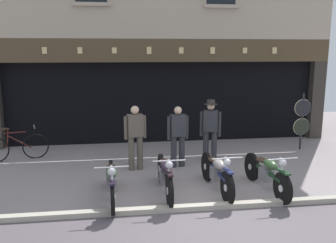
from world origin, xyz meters
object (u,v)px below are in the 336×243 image
at_px(salesman_right, 210,128).
at_px(motorcycle_left, 112,181).
at_px(motorcycle_center_left, 165,175).
at_px(advert_board_near, 106,87).
at_px(advert_board_far, 69,89).
at_px(motorcycle_center, 217,172).
at_px(shopkeeper_center, 178,134).
at_px(salesman_left, 135,135).
at_px(leaning_bicycle, 15,147).
at_px(motorcycle_center_right, 267,172).
at_px(tyre_sign_pole, 302,118).

bearing_deg(salesman_right, motorcycle_left, 55.54).
xyz_separation_m(motorcycle_center_left, salesman_right, (1.49, 2.12, 0.49)).
relative_size(advert_board_near, advert_board_far, 0.99).
relative_size(motorcycle_center, shopkeeper_center, 1.26).
relative_size(salesman_left, advert_board_near, 1.62).
bearing_deg(salesman_left, advert_board_far, -67.10).
relative_size(motorcycle_center_left, leaning_bicycle, 1.19).
xyz_separation_m(motorcycle_center, leaning_bicycle, (-4.84, 2.90, -0.05)).
height_order(shopkeeper_center, salesman_right, salesman_right).
height_order(motorcycle_center_right, leaning_bicycle, leaning_bicycle).
xyz_separation_m(motorcycle_center_left, tyre_sign_pole, (4.51, 2.92, 0.53)).
bearing_deg(motorcycle_center, tyre_sign_pole, -143.23).
relative_size(motorcycle_center_left, motorcycle_center_right, 1.00).
distance_m(motorcycle_center, salesman_left, 2.38).
height_order(motorcycle_left, salesman_left, salesman_left).
xyz_separation_m(motorcycle_left, salesman_left, (0.56, 1.84, 0.48)).
xyz_separation_m(motorcycle_center, shopkeeper_center, (-0.55, 1.76, 0.44)).
relative_size(motorcycle_center_left, shopkeeper_center, 1.27).
height_order(motorcycle_center_right, advert_board_far, advert_board_far).
xyz_separation_m(tyre_sign_pole, leaning_bicycle, (-8.25, 0.00, -0.59)).
relative_size(shopkeeper_center, tyre_sign_pole, 0.92).
bearing_deg(motorcycle_center_left, salesman_left, -72.85).
distance_m(salesman_left, advert_board_far, 3.51).
bearing_deg(advert_board_far, advert_board_near, -0.00).
relative_size(tyre_sign_pole, leaning_bicycle, 1.02).
relative_size(motorcycle_center_left, salesman_left, 1.23).
bearing_deg(motorcycle_left, motorcycle_center, -177.65).
distance_m(motorcycle_left, salesman_left, 1.98).
xyz_separation_m(salesman_left, advert_board_near, (-0.78, 2.81, 0.93)).
bearing_deg(advert_board_far, motorcycle_center_left, -61.55).
distance_m(salesman_left, leaning_bicycle, 3.47).
height_order(shopkeeper_center, leaning_bicycle, shopkeeper_center).
xyz_separation_m(tyre_sign_pole, advert_board_near, (-5.83, 1.58, 0.86)).
relative_size(salesman_right, advert_board_near, 1.67).
bearing_deg(tyre_sign_pole, salesman_left, -166.29).
distance_m(salesman_left, salesman_right, 2.07).
xyz_separation_m(motorcycle_center_left, leaning_bicycle, (-3.73, 2.92, -0.06)).
relative_size(motorcycle_left, advert_board_far, 1.95).
bearing_deg(motorcycle_left, leaning_bicycle, -51.45).
height_order(motorcycle_center_right, salesman_left, salesman_left).
height_order(motorcycle_center_left, tyre_sign_pole, tyre_sign_pole).
height_order(motorcycle_center, advert_board_far, advert_board_far).
bearing_deg(motorcycle_center_left, shopkeeper_center, -107.62).
distance_m(shopkeeper_center, advert_board_near, 3.44).
xyz_separation_m(motorcycle_center, motorcycle_center_right, (1.04, -0.14, -0.01)).
bearing_deg(salesman_right, leaning_bicycle, 5.54).
bearing_deg(tyre_sign_pole, motorcycle_center_right, -127.88).
xyz_separation_m(motorcycle_center_left, motorcycle_center_right, (2.15, -0.12, -0.01)).
bearing_deg(motorcycle_center, leaning_bicycle, -34.44).
height_order(tyre_sign_pole, advert_board_far, advert_board_far).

